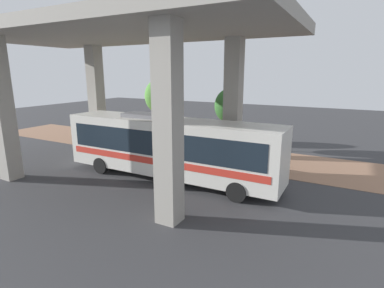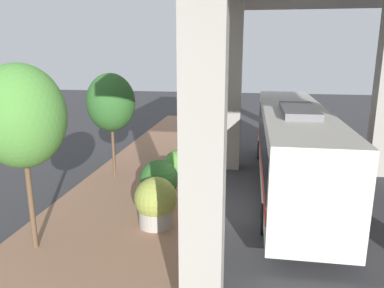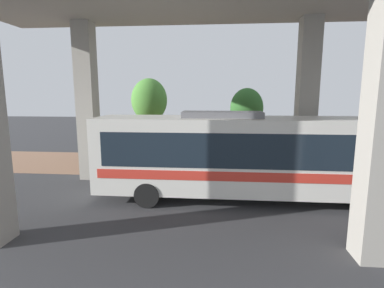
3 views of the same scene
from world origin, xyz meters
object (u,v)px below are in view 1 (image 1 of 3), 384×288
Objects in this scene: fire_hydrant at (163,149)px; street_tree_far at (159,96)px; street_tree_near at (228,106)px; planter_back at (178,142)px; bus at (169,145)px; planter_middle at (157,141)px; planter_front at (202,147)px.

fire_hydrant is 0.20× the size of street_tree_far.
street_tree_far is (-0.05, -6.60, 0.50)m from street_tree_near.
planter_back is at bearing 155.35° from fire_hydrant.
street_tree_far is (-2.94, -3.70, 3.11)m from planter_back.
street_tree_far is at bearing -128.46° from planter_back.
fire_hydrant is at bearing 36.94° from street_tree_far.
planter_back is at bearing 51.54° from street_tree_far.
bus is 2.37× the size of street_tree_far.
planter_middle is at bearing -128.04° from fire_hydrant.
bus is at bearing 37.56° from street_tree_far.
bus reaches higher than fire_hydrant.
bus reaches higher than planter_back.
planter_back is (-5.10, -2.48, -1.13)m from bus.
planter_back reaches higher than fire_hydrant.
planter_middle is at bearing -79.96° from planter_back.
bus is 8.10× the size of planter_front.
planter_middle reaches higher than fire_hydrant.
planter_front is at bearing 90.67° from planter_middle.
bus reaches higher than planter_middle.
street_tree_near is (-3.19, 4.64, 2.65)m from planter_middle.
planter_middle is 4.93m from street_tree_far.
planter_front is 4.21m from street_tree_near.
planter_front is at bearing -176.15° from bus.
planter_front is 2.18m from planter_back.
fire_hydrant is 6.26m from street_tree_far.
fire_hydrant is at bearing -40.07° from street_tree_near.
planter_middle is 0.36× the size of street_tree_near.
street_tree_near is (-4.11, 3.46, 2.96)m from fire_hydrant.
planter_front is 0.93× the size of planter_middle.
street_tree_near reaches higher than bus.
street_tree_near is (-3.15, 0.74, 2.69)m from planter_front.
planter_middle is at bearing -89.33° from planter_front.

